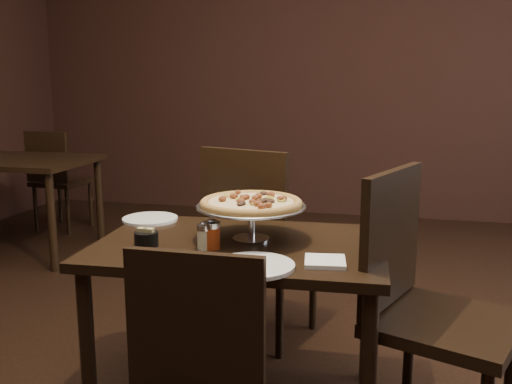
# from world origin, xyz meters

# --- Properties ---
(room) EXTENTS (6.04, 7.04, 2.84)m
(room) POSITION_xyz_m (0.06, 0.03, 1.40)
(room) COLOR black
(room) RESTS_ON ground
(dining_table) EXTENTS (1.12, 0.77, 0.68)m
(dining_table) POSITION_xyz_m (-0.01, 0.06, 0.59)
(dining_table) COLOR black
(dining_table) RESTS_ON ground
(background_table) EXTENTS (1.15, 0.77, 0.72)m
(background_table) POSITION_xyz_m (-2.20, 1.68, 0.63)
(background_table) COLOR black
(background_table) RESTS_ON ground
(pizza_stand) EXTENTS (0.42, 0.42, 0.17)m
(pizza_stand) POSITION_xyz_m (0.02, 0.11, 0.82)
(pizza_stand) COLOR silver
(pizza_stand) RESTS_ON dining_table
(parmesan_shaker) EXTENTS (0.06, 0.06, 0.10)m
(parmesan_shaker) POSITION_xyz_m (-0.12, -0.05, 0.73)
(parmesan_shaker) COLOR beige
(parmesan_shaker) RESTS_ON dining_table
(pepper_flake_shaker) EXTENTS (0.06, 0.06, 0.11)m
(pepper_flake_shaker) POSITION_xyz_m (-0.09, -0.04, 0.74)
(pepper_flake_shaker) COLOR maroon
(pepper_flake_shaker) RESTS_ON dining_table
(packet_caddy) EXTENTS (0.09, 0.09, 0.07)m
(packet_caddy) POSITION_xyz_m (-0.34, -0.07, 0.71)
(packet_caddy) COLOR black
(packet_caddy) RESTS_ON dining_table
(napkin_stack) EXTENTS (0.15, 0.15, 0.01)m
(napkin_stack) POSITION_xyz_m (0.33, -0.12, 0.69)
(napkin_stack) COLOR white
(napkin_stack) RESTS_ON dining_table
(plate_left) EXTENTS (0.24, 0.24, 0.01)m
(plate_left) POSITION_xyz_m (-0.49, 0.30, 0.69)
(plate_left) COLOR white
(plate_left) RESTS_ON dining_table
(plate_near) EXTENTS (0.27, 0.27, 0.01)m
(plate_near) POSITION_xyz_m (0.11, -0.22, 0.69)
(plate_near) COLOR white
(plate_near) RESTS_ON dining_table
(serving_spatula) EXTENTS (0.15, 0.15, 0.02)m
(serving_spatula) POSITION_xyz_m (0.02, 0.09, 0.82)
(serving_spatula) COLOR silver
(serving_spatula) RESTS_ON pizza_stand
(chair_far) EXTENTS (0.57, 0.57, 0.98)m
(chair_far) POSITION_xyz_m (-0.09, 0.65, 0.54)
(chair_far) COLOR black
(chair_far) RESTS_ON ground
(chair_side) EXTENTS (0.60, 0.60, 0.99)m
(chair_side) POSITION_xyz_m (0.67, -0.01, 0.54)
(chair_side) COLOR black
(chair_side) RESTS_ON ground
(bg_chair_far) EXTENTS (0.44, 0.44, 0.87)m
(bg_chair_far) POSITION_xyz_m (-2.25, 2.33, 0.47)
(bg_chair_far) COLOR black
(bg_chair_far) RESTS_ON ground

